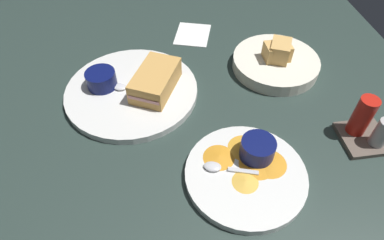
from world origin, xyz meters
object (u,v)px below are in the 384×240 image
at_px(sandwich_half_near, 156,80).
at_px(ramekin_dark_sauce, 101,79).
at_px(bread_basket_rear, 276,62).
at_px(plate_sandwich_main, 132,91).
at_px(plate_chips_companion, 245,175).
at_px(spoon_by_dark_ramekin, 125,88).
at_px(condiment_caddy, 367,127).
at_px(ramekin_light_gravy, 258,149).
at_px(spoon_by_gravy_ramekin, 220,168).

height_order(sandwich_half_near, ramekin_dark_sauce, sandwich_half_near).
bearing_deg(bread_basket_rear, sandwich_half_near, -80.14).
bearing_deg(plate_sandwich_main, plate_chips_companion, 38.15).
xyz_separation_m(plate_sandwich_main, ramekin_dark_sauce, (-0.02, -0.06, 0.03)).
distance_m(spoon_by_dark_ramekin, condiment_caddy, 0.51).
bearing_deg(sandwich_half_near, condiment_caddy, 64.49).
bearing_deg(plate_chips_companion, ramekin_light_gravy, 140.19).
bearing_deg(ramekin_light_gravy, bread_basket_rear, 154.93).
distance_m(sandwich_half_near, spoon_by_gravy_ramekin, 0.25).
distance_m(bread_basket_rear, condiment_caddy, 0.26).
bearing_deg(bread_basket_rear, condiment_caddy, 23.07).
height_order(plate_chips_companion, ramekin_light_gravy, ramekin_light_gravy).
relative_size(plate_sandwich_main, bread_basket_rear, 1.43).
relative_size(ramekin_dark_sauce, ramekin_light_gravy, 1.05).
height_order(plate_sandwich_main, spoon_by_dark_ramekin, spoon_by_dark_ramekin).
height_order(sandwich_half_near, ramekin_light_gravy, sandwich_half_near).
height_order(sandwich_half_near, plate_chips_companion, sandwich_half_near).
bearing_deg(ramekin_light_gravy, condiment_caddy, 95.91).
bearing_deg(spoon_by_dark_ramekin, plate_chips_companion, 39.98).
bearing_deg(bread_basket_rear, spoon_by_dark_ramekin, -83.24).
relative_size(ramekin_dark_sauce, plate_chips_companion, 0.30).
height_order(sandwich_half_near, condiment_caddy, condiment_caddy).
distance_m(plate_sandwich_main, bread_basket_rear, 0.35).
height_order(ramekin_light_gravy, spoon_by_gravy_ramekin, ramekin_light_gravy).
relative_size(plate_sandwich_main, spoon_by_gravy_ramekin, 3.01).
xyz_separation_m(ramekin_dark_sauce, plate_chips_companion, (0.27, 0.26, -0.03)).
bearing_deg(ramekin_light_gravy, ramekin_dark_sauce, -129.60).
height_order(ramekin_dark_sauce, bread_basket_rear, bread_basket_rear).
bearing_deg(sandwich_half_near, ramekin_light_gravy, 38.79).
distance_m(plate_sandwich_main, spoon_by_dark_ramekin, 0.02).
height_order(ramekin_light_gravy, condiment_caddy, condiment_caddy).
relative_size(ramekin_light_gravy, condiment_caddy, 0.67).
distance_m(plate_sandwich_main, sandwich_half_near, 0.06).
height_order(plate_sandwich_main, ramekin_light_gravy, ramekin_light_gravy).
bearing_deg(spoon_by_dark_ramekin, condiment_caddy, 67.05).
xyz_separation_m(plate_sandwich_main, spoon_by_gravy_ramekin, (0.24, 0.15, 0.01)).
bearing_deg(plate_sandwich_main, spoon_by_gravy_ramekin, 32.74).
relative_size(spoon_by_dark_ramekin, spoon_by_gravy_ramekin, 0.99).
height_order(spoon_by_dark_ramekin, plate_chips_companion, spoon_by_dark_ramekin).
height_order(spoon_by_gravy_ramekin, bread_basket_rear, bread_basket_rear).
relative_size(plate_sandwich_main, spoon_by_dark_ramekin, 3.05).
xyz_separation_m(ramekin_dark_sauce, spoon_by_gravy_ramekin, (0.26, 0.22, -0.02)).
distance_m(sandwich_half_near, bread_basket_rear, 0.30).
bearing_deg(condiment_caddy, spoon_by_gravy_ramekin, -81.96).
bearing_deg(spoon_by_gravy_ramekin, plate_chips_companion, 72.55).
height_order(sandwich_half_near, bread_basket_rear, bread_basket_rear).
relative_size(sandwich_half_near, condiment_caddy, 1.58).
bearing_deg(plate_chips_companion, bread_basket_rear, 153.05).
height_order(ramekin_dark_sauce, spoon_by_dark_ramekin, ramekin_dark_sauce).
distance_m(ramekin_dark_sauce, plate_chips_companion, 0.38).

